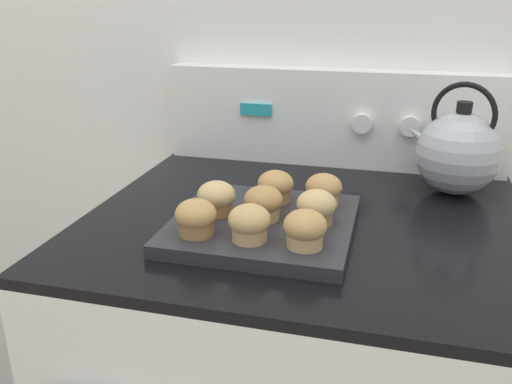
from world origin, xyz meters
The scene contains 12 objects.
wall_back centered at (0.00, 0.72, 1.20)m, with size 8.00×0.05×2.40m.
control_panel centered at (0.00, 0.66, 1.01)m, with size 0.74×0.07×0.21m.
muffin_pan centered at (-0.06, 0.27, 0.91)m, with size 0.29×0.29×0.02m.
muffin_r0_c0 centered at (-0.14, 0.18, 0.95)m, with size 0.06×0.06×0.06m.
muffin_r0_c1 centered at (-0.06, 0.18, 0.95)m, with size 0.06×0.06×0.06m.
muffin_r0_c2 centered at (0.02, 0.18, 0.95)m, with size 0.06×0.06×0.06m.
muffin_r1_c0 centered at (-0.14, 0.27, 0.95)m, with size 0.06×0.06×0.06m.
muffin_r1_c1 centered at (-0.06, 0.26, 0.95)m, with size 0.06×0.06×0.06m.
muffin_r1_c2 centered at (0.03, 0.27, 0.95)m, with size 0.06×0.06×0.06m.
muffin_r2_c1 centered at (-0.06, 0.35, 0.95)m, with size 0.06×0.06×0.06m.
muffin_r2_c2 centered at (0.03, 0.35, 0.95)m, with size 0.06×0.06×0.06m.
tea_kettle centered at (0.26, 0.54, 0.98)m, with size 0.19×0.16×0.22m.
Camera 1 is at (0.14, -0.52, 1.27)m, focal length 38.00 mm.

